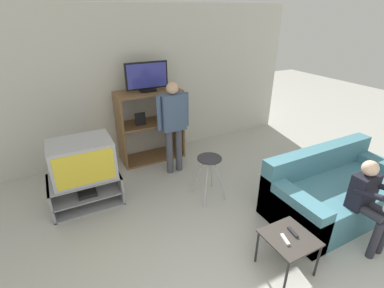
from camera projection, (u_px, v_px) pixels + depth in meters
name	position (u px, v px, depth m)	size (l,w,h in m)	color
wall_back	(133.00, 85.00, 4.82)	(6.40, 0.06, 2.60)	beige
tv_stand	(86.00, 190.00, 3.86)	(0.92, 0.59, 0.43)	#939399
television_main	(82.00, 159.00, 3.68)	(0.79, 0.59, 0.52)	#B2B2B7
media_shelf	(150.00, 125.00, 4.91)	(1.11, 0.51, 1.25)	brown
television_flat	(147.00, 77.00, 4.54)	(0.72, 0.20, 0.48)	black
folding_stool	(209.00, 166.00, 3.86)	(0.38, 0.40, 0.65)	#B7B7BC
snack_table	(289.00, 241.00, 2.78)	(0.47, 0.47, 0.43)	#38332D
remote_control_black	(293.00, 232.00, 2.80)	(0.04, 0.14, 0.02)	#232328
remote_control_white	(285.00, 239.00, 2.71)	(0.04, 0.14, 0.02)	silver
couch	(335.00, 192.00, 3.69)	(1.87, 0.94, 0.80)	teal
person_standing_adult	(173.00, 120.00, 4.35)	(0.53, 0.20, 1.52)	#4C4C56
person_seated_child	(369.00, 198.00, 3.02)	(0.33, 0.43, 1.04)	#2D2D38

